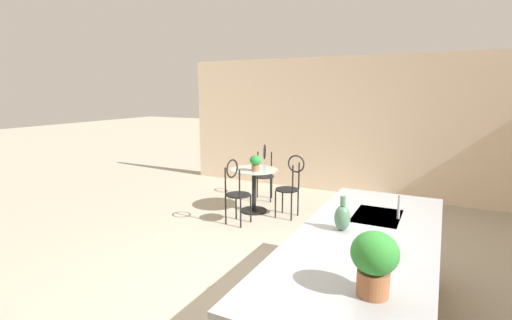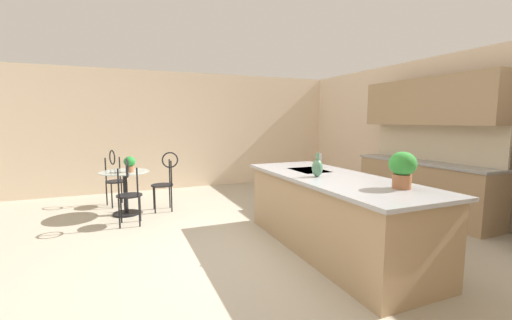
% 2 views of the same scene
% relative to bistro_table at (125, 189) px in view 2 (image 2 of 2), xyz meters
% --- Properties ---
extents(ground_plane, '(40.00, 40.00, 0.00)m').
position_rel_bistro_table_xyz_m(ground_plane, '(2.32, 1.47, -0.45)').
color(ground_plane, '#B2A893').
extents(wall_back, '(9.00, 0.12, 2.70)m').
position_rel_bistro_table_xyz_m(wall_back, '(2.32, 5.13, 0.90)').
color(wall_back, beige).
rests_on(wall_back, ground).
extents(wall_left_window, '(0.12, 7.80, 2.70)m').
position_rel_bistro_table_xyz_m(wall_left_window, '(-1.94, 1.47, 0.90)').
color(wall_left_window, beige).
rests_on(wall_left_window, ground).
extents(kitchen_island, '(2.80, 1.06, 0.92)m').
position_rel_bistro_table_xyz_m(kitchen_island, '(2.62, 2.32, 0.02)').
color(kitchen_island, tan).
rests_on(kitchen_island, ground).
extents(back_counter_run, '(2.44, 0.64, 1.52)m').
position_rel_bistro_table_xyz_m(back_counter_run, '(1.92, 4.68, 0.05)').
color(back_counter_run, tan).
rests_on(back_counter_run, ground).
extents(upper_cabinet_run, '(2.40, 0.36, 0.76)m').
position_rel_bistro_table_xyz_m(upper_cabinet_run, '(1.92, 4.65, 1.45)').
color(upper_cabinet_run, tan).
rests_on(upper_cabinet_run, back_counter_run).
extents(bistro_table, '(0.80, 0.80, 0.74)m').
position_rel_bistro_table_xyz_m(bistro_table, '(0.00, 0.00, 0.00)').
color(bistro_table, black).
rests_on(bistro_table, ground).
extents(chair_near_window, '(0.39, 0.49, 1.04)m').
position_rel_bistro_table_xyz_m(chair_near_window, '(-0.00, 0.66, 0.13)').
color(chair_near_window, black).
rests_on(chair_near_window, ground).
extents(chair_by_island, '(0.52, 0.49, 1.04)m').
position_rel_bistro_table_xyz_m(chair_by_island, '(-0.75, -0.17, 0.13)').
color(chair_by_island, black).
rests_on(chair_by_island, ground).
extents(chair_toward_desk, '(0.50, 0.41, 1.04)m').
position_rel_bistro_table_xyz_m(chair_toward_desk, '(0.69, 0.04, 0.13)').
color(chair_toward_desk, black).
rests_on(chair_toward_desk, ground).
extents(sink_faucet, '(0.02, 0.02, 0.22)m').
position_rel_bistro_table_xyz_m(sink_faucet, '(2.07, 2.50, 0.58)').
color(sink_faucet, '#B2B5BA').
rests_on(sink_faucet, kitchen_island).
extents(potted_plant_on_table, '(0.19, 0.19, 0.26)m').
position_rel_bistro_table_xyz_m(potted_plant_on_table, '(0.11, 0.09, 0.44)').
color(potted_plant_on_table, '#9E603D').
rests_on(potted_plant_on_table, bistro_table).
extents(potted_plant_counter_far, '(0.26, 0.26, 0.37)m').
position_rel_bistro_table_xyz_m(potted_plant_counter_far, '(3.47, 2.52, 0.68)').
color(potted_plant_counter_far, '#9E603D').
rests_on(potted_plant_counter_far, kitchen_island).
extents(vase_on_counter, '(0.13, 0.13, 0.29)m').
position_rel_bistro_table_xyz_m(vase_on_counter, '(2.57, 2.13, 0.58)').
color(vase_on_counter, '#4C7A5B').
rests_on(vase_on_counter, kitchen_island).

